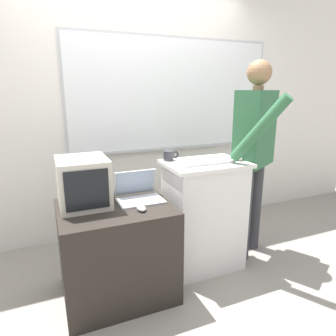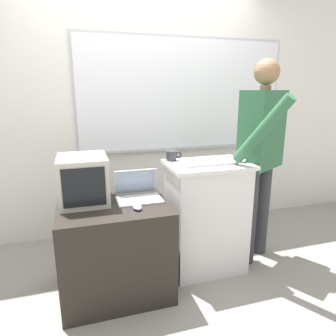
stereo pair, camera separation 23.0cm
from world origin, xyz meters
name	(u,v)px [view 2 (the right image)]	position (x,y,z in m)	size (l,w,h in m)	color
ground_plane	(182,299)	(0.00, 0.00, 0.00)	(30.00, 30.00, 0.00)	gray
back_wall	(143,103)	(0.02, 1.36, 1.39)	(6.40, 0.17, 2.78)	silver
lectern_podium	(206,216)	(0.34, 0.36, 0.48)	(0.67, 0.48, 0.95)	silver
side_desk	(115,248)	(-0.45, 0.27, 0.36)	(0.80, 0.65, 0.72)	#28231E
person_presenter	(261,149)	(0.84, 0.38, 1.04)	(0.62, 0.74, 1.77)	#333338
laptop	(137,191)	(-0.25, 0.35, 0.78)	(0.34, 0.28, 0.21)	#B7BABF
wireless_keyboard	(209,164)	(0.33, 0.30, 0.96)	(0.46, 0.12, 0.02)	silver
computer_mouse_by_laptop	(137,207)	(-0.30, 0.12, 0.73)	(0.06, 0.10, 0.03)	#BCBCC1
computer_mouse_by_keyboard	(242,160)	(0.62, 0.31, 0.97)	(0.06, 0.10, 0.03)	silver
crt_monitor	(83,179)	(-0.65, 0.38, 0.89)	(0.35, 0.40, 0.35)	#BCB7A8
coffee_mug	(172,156)	(0.09, 0.53, 0.99)	(0.14, 0.09, 0.08)	#333338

